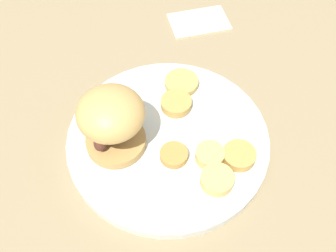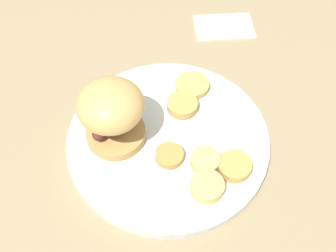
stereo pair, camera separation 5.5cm
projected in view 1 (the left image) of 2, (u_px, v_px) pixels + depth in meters
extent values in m
plane|color=#937F5B|center=(168.00, 143.00, 0.59)|extent=(4.00, 4.00, 0.00)
cylinder|color=silver|center=(168.00, 140.00, 0.58)|extent=(0.30, 0.30, 0.02)
torus|color=silver|center=(168.00, 137.00, 0.58)|extent=(0.29, 0.29, 0.01)
cylinder|color=tan|center=(116.00, 141.00, 0.56)|extent=(0.09, 0.09, 0.01)
ellipsoid|color=#4C281E|center=(115.00, 132.00, 0.54)|extent=(0.05, 0.05, 0.02)
ellipsoid|color=#4C281E|center=(101.00, 141.00, 0.54)|extent=(0.02, 0.03, 0.02)
ellipsoid|color=brown|center=(113.00, 131.00, 0.55)|extent=(0.04, 0.03, 0.02)
ellipsoid|color=brown|center=(115.00, 127.00, 0.54)|extent=(0.04, 0.03, 0.01)
ellipsoid|color=brown|center=(132.00, 116.00, 0.56)|extent=(0.03, 0.03, 0.01)
ellipsoid|color=brown|center=(103.00, 132.00, 0.54)|extent=(0.03, 0.04, 0.02)
ellipsoid|color=tan|center=(111.00, 113.00, 0.51)|extent=(0.09, 0.09, 0.06)
cylinder|color=#BC8942|center=(174.00, 155.00, 0.55)|extent=(0.04, 0.04, 0.01)
cylinder|color=#DBB766|center=(210.00, 155.00, 0.54)|extent=(0.04, 0.04, 0.02)
cylinder|color=tan|center=(239.00, 155.00, 0.55)|extent=(0.05, 0.05, 0.01)
cylinder|color=tan|center=(176.00, 103.00, 0.60)|extent=(0.05, 0.05, 0.01)
cylinder|color=tan|center=(182.00, 82.00, 0.63)|extent=(0.05, 0.05, 0.01)
cylinder|color=#DBB766|center=(217.00, 180.00, 0.52)|extent=(0.05, 0.05, 0.02)
cube|color=beige|center=(199.00, 21.00, 0.74)|extent=(0.13, 0.10, 0.01)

